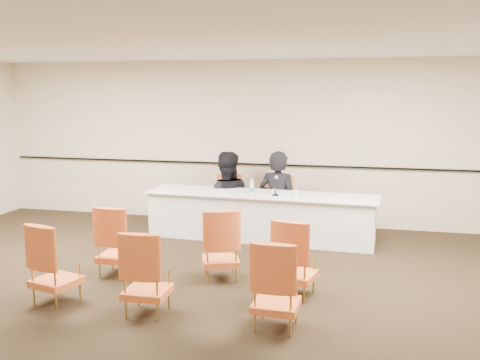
# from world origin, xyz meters

# --- Properties ---
(floor) EXTENTS (10.00, 10.00, 0.00)m
(floor) POSITION_xyz_m (0.00, 0.00, 0.00)
(floor) COLOR black
(floor) RESTS_ON ground
(ceiling) EXTENTS (10.00, 10.00, 0.00)m
(ceiling) POSITION_xyz_m (0.00, 0.00, 3.00)
(ceiling) COLOR white
(ceiling) RESTS_ON ground
(wall_back) EXTENTS (10.00, 0.04, 3.00)m
(wall_back) POSITION_xyz_m (0.00, 4.00, 1.50)
(wall_back) COLOR beige
(wall_back) RESTS_ON ground
(wall_rail) EXTENTS (9.80, 0.04, 0.03)m
(wall_rail) POSITION_xyz_m (0.00, 3.96, 1.10)
(wall_rail) COLOR black
(wall_rail) RESTS_ON wall_back
(panel_table) EXTENTS (3.86, 1.05, 0.77)m
(panel_table) POSITION_xyz_m (0.41, 2.83, 0.38)
(panel_table) COLOR silver
(panel_table) RESTS_ON ground
(panelist_main) EXTENTS (0.78, 0.59, 1.92)m
(panelist_main) POSITION_xyz_m (0.60, 3.39, 0.46)
(panelist_main) COLOR black
(panelist_main) RESTS_ON ground
(panelist_main_chair) EXTENTS (0.52, 0.52, 0.95)m
(panelist_main_chair) POSITION_xyz_m (0.60, 3.39, 0.47)
(panelist_main_chair) COLOR orange
(panelist_main_chair) RESTS_ON ground
(panelist_second) EXTENTS (1.09, 0.94, 1.92)m
(panelist_second) POSITION_xyz_m (-0.35, 3.43, 0.42)
(panelist_second) COLOR black
(panelist_second) RESTS_ON ground
(panelist_second_chair) EXTENTS (0.52, 0.52, 0.95)m
(panelist_second_chair) POSITION_xyz_m (-0.35, 3.43, 0.47)
(panelist_second_chair) COLOR orange
(panelist_second_chair) RESTS_ON ground
(papers) EXTENTS (0.30, 0.22, 0.00)m
(papers) POSITION_xyz_m (0.81, 2.79, 0.77)
(papers) COLOR white
(papers) RESTS_ON panel_table
(microphone) EXTENTS (0.13, 0.23, 0.31)m
(microphone) POSITION_xyz_m (0.67, 2.71, 0.92)
(microphone) COLOR black
(microphone) RESTS_ON panel_table
(water_bottle) EXTENTS (0.09, 0.09, 0.26)m
(water_bottle) POSITION_xyz_m (0.27, 2.76, 0.89)
(water_bottle) COLOR teal
(water_bottle) RESTS_ON panel_table
(drinking_glass) EXTENTS (0.08, 0.08, 0.10)m
(drinking_glass) POSITION_xyz_m (0.64, 2.74, 0.82)
(drinking_glass) COLOR white
(drinking_glass) RESTS_ON panel_table
(coffee_cup) EXTENTS (0.10, 0.10, 0.12)m
(coffee_cup) POSITION_xyz_m (1.01, 2.66, 0.82)
(coffee_cup) COLOR white
(coffee_cup) RESTS_ON panel_table
(aud_chair_front_left) EXTENTS (0.50, 0.50, 0.95)m
(aud_chair_front_left) POSITION_xyz_m (-1.08, 0.63, 0.47)
(aud_chair_front_left) COLOR orange
(aud_chair_front_left) RESTS_ON ground
(aud_chair_front_mid) EXTENTS (0.64, 0.64, 0.95)m
(aud_chair_front_mid) POSITION_xyz_m (0.29, 0.78, 0.47)
(aud_chair_front_mid) COLOR orange
(aud_chair_front_mid) RESTS_ON ground
(aud_chair_front_right) EXTENTS (0.59, 0.59, 0.95)m
(aud_chair_front_right) POSITION_xyz_m (1.30, 0.44, 0.47)
(aud_chair_front_right) COLOR orange
(aud_chair_front_right) RESTS_ON ground
(aud_chair_back_left) EXTENTS (0.61, 0.61, 0.95)m
(aud_chair_back_left) POSITION_xyz_m (-1.34, -0.41, 0.47)
(aud_chair_back_left) COLOR orange
(aud_chair_back_left) RESTS_ON ground
(aud_chair_back_mid) EXTENTS (0.52, 0.52, 0.95)m
(aud_chair_back_mid) POSITION_xyz_m (-0.19, -0.47, 0.47)
(aud_chair_back_mid) COLOR orange
(aud_chair_back_mid) RESTS_ON ground
(aud_chair_back_right) EXTENTS (0.51, 0.51, 0.95)m
(aud_chair_back_right) POSITION_xyz_m (1.24, -0.50, 0.47)
(aud_chair_back_right) COLOR orange
(aud_chair_back_right) RESTS_ON ground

